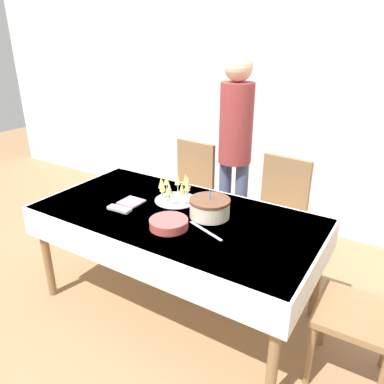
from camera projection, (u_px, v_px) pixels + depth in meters
The scene contains 14 objects.
ground_plane at pixel (177, 303), 2.80m from camera, with size 12.00×12.00×0.00m, color #93704C.
wall_back at pixel (275, 91), 3.59m from camera, with size 8.00×0.05×2.70m.
dining_table at pixel (176, 226), 2.54m from camera, with size 1.91×0.98×0.75m.
dining_chair_far_left at pixel (188, 190), 3.42m from camera, with size 0.45×0.45×0.97m.
dining_chair_far_right at pixel (277, 212), 3.01m from camera, with size 0.46×0.46×0.97m.
dining_chair_right_end at pixel (377, 307), 1.97m from camera, with size 0.43×0.43×0.97m.
birthday_cake at pixel (210, 208), 2.43m from camera, with size 0.27×0.27×0.20m.
champagne_tray at pixel (176, 188), 2.65m from camera, with size 0.30×0.30×0.18m.
plate_stack_main at pixel (169, 223), 2.31m from camera, with size 0.24×0.24×0.06m.
cake_knife at pixel (206, 231), 2.28m from camera, with size 0.29×0.12×0.00m.
fork_pile at pixel (119, 209), 2.54m from camera, with size 0.17×0.07×0.02m.
napkin_pile at pixel (131, 202), 2.65m from camera, with size 0.15×0.15×0.01m.
person_standing at pixel (235, 138), 3.15m from camera, with size 0.28×0.28×1.73m.
gift_bag at pixel (75, 230), 3.51m from camera, with size 0.25×0.15×0.31m.
Camera 1 is at (1.29, -1.85, 1.86)m, focal length 35.00 mm.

